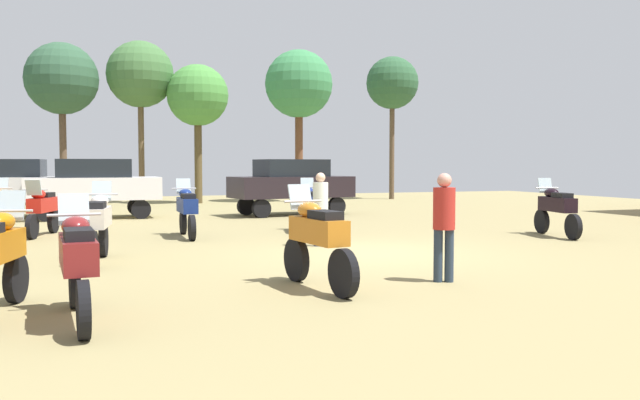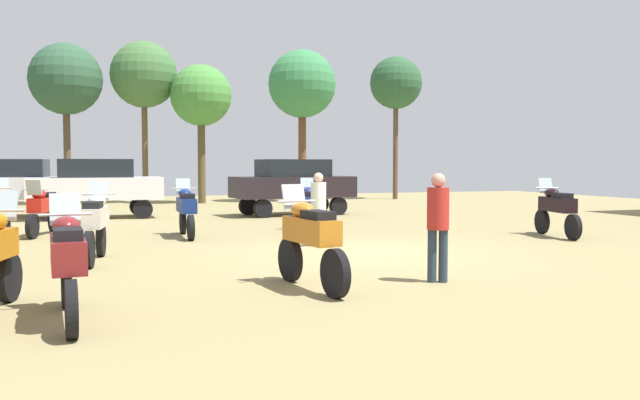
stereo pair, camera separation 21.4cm
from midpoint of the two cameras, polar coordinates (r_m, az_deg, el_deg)
name	(u,v)px [view 2 (the right image)]	position (r m, az deg, el deg)	size (l,w,h in m)	color
ground_plane	(367,253)	(13.46, 4.55, -4.68)	(44.00, 52.00, 0.02)	#908254
motorcycle_1	(43,208)	(17.97, -22.74, -0.65)	(0.79, 2.05, 1.45)	black
motorcycle_2	(309,206)	(17.53, -0.63, -0.49)	(0.74, 2.11, 1.45)	black
motorcycle_4	(557,208)	(17.48, 20.31, -0.67)	(0.70, 2.18, 1.47)	black
motorcycle_6	(68,259)	(8.07, -20.48, -4.89)	(0.62, 2.26, 1.46)	black
motorcycle_7	(95,223)	(12.80, -18.60, -1.90)	(0.64, 2.17, 1.50)	black
motorcycle_9	(186,208)	(16.62, -11.25, -0.73)	(0.62, 2.21, 1.46)	black
motorcycle_10	(310,238)	(9.50, -0.21, -3.38)	(0.65, 2.14, 1.51)	black
car_1	(10,183)	(24.81, -25.24, 1.33)	(4.43, 2.14, 2.00)	black
car_3	(293,183)	(23.46, -2.11, 1.53)	(4.51, 2.40, 2.00)	black
car_4	(96,184)	(23.20, -18.77, 1.35)	(4.36, 1.94, 2.00)	black
person_1	(318,204)	(14.43, 0.29, -0.32)	(0.46, 0.46, 1.64)	#2B334D
person_3	(438,219)	(10.19, 10.86, -1.63)	(0.44, 0.44, 1.68)	#263445
tree_1	(302,85)	(32.18, -1.38, 10.00)	(3.29, 3.29, 7.38)	brown
tree_2	(66,80)	(31.85, -21.16, 9.76)	(3.21, 3.21, 7.26)	brown
tree_3	(201,97)	(31.26, -10.17, 8.88)	(2.85, 2.85, 6.47)	brown
tree_6	(396,84)	(34.82, 6.83, 10.04)	(2.73, 2.73, 7.45)	brown
tree_8	(144,76)	(31.98, -14.95, 10.47)	(3.08, 3.08, 7.55)	brown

